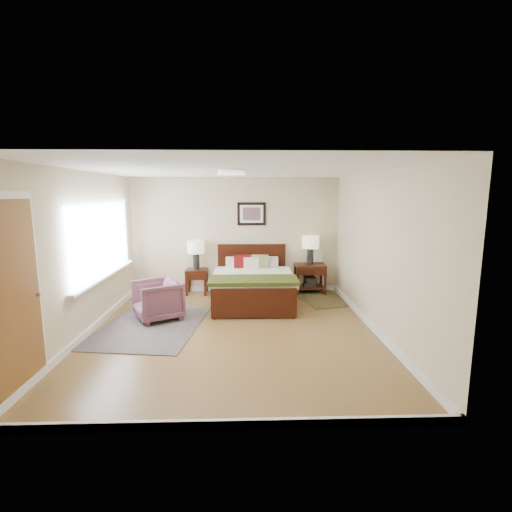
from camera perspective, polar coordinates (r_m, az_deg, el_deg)
name	(u,v)px	position (r m, az deg, el deg)	size (l,w,h in m)	color
floor	(233,331)	(6.00, -3.57, -11.48)	(5.00, 5.00, 0.00)	brown
back_wall	(236,235)	(8.15, -3.15, 3.19)	(4.50, 0.04, 2.50)	#C5B88F
front_wall	(223,300)	(3.23, -5.11, -6.69)	(4.50, 0.04, 2.50)	#C5B88F
left_wall	(83,254)	(6.17, -25.08, 0.25)	(0.04, 5.00, 2.50)	#C5B88F
right_wall	(377,253)	(6.03, 18.18, 0.48)	(0.04, 5.00, 2.50)	#C5B88F
ceiling	(231,170)	(5.61, -3.84, 13.10)	(4.50, 5.00, 0.02)	white
window	(103,240)	(6.78, -22.43, 2.27)	(0.11, 2.72, 1.32)	silver
door	(15,298)	(4.67, -33.10, -5.41)	(0.06, 1.00, 2.18)	silver
ceil_fixture	(231,172)	(5.61, -3.84, 12.74)	(0.44, 0.44, 0.08)	white
bed	(253,279)	(7.34, -0.52, -3.58)	(1.61, 1.93, 1.04)	black
wall_art	(252,214)	(8.08, -0.69, 6.50)	(0.62, 0.05, 0.50)	black
nightstand_left	(197,275)	(8.10, -9.14, -2.87)	(0.46, 0.41, 0.54)	black
nightstand_right	(310,276)	(8.18, 8.29, -3.03)	(0.65, 0.48, 0.64)	black
lamp_left	(196,249)	(8.02, -9.22, 1.03)	(0.37, 0.37, 0.61)	black
lamp_right	(311,244)	(8.07, 8.39, 1.80)	(0.37, 0.37, 0.61)	black
armchair	(158,300)	(6.66, -14.89, -6.56)	(0.73, 0.75, 0.68)	brown
rug_persian	(151,326)	(6.44, -15.80, -10.29)	(1.54, 2.18, 0.01)	#0C133D
rug_navy	(322,298)	(7.87, 10.13, -6.41)	(0.89, 1.33, 0.01)	black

